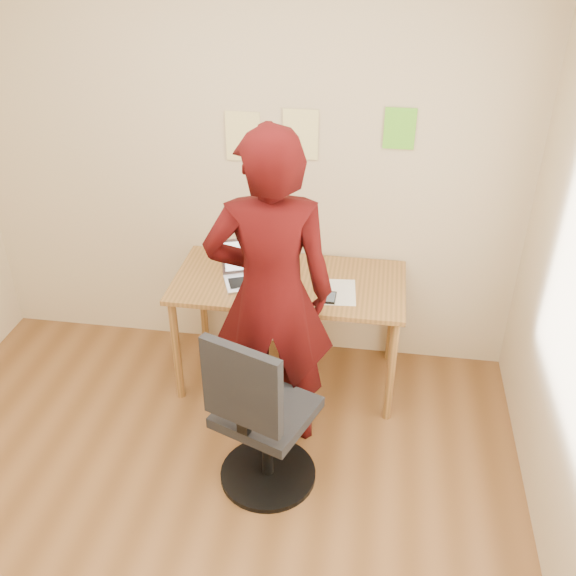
% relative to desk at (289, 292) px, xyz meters
% --- Properties ---
extents(room, '(3.58, 3.58, 2.78)m').
position_rel_desk_xyz_m(room, '(-0.35, -1.38, 0.70)').
color(room, brown).
rests_on(room, ground).
extents(desk, '(1.40, 0.70, 0.74)m').
position_rel_desk_xyz_m(desk, '(0.00, 0.00, 0.00)').
color(desk, '#9D6B36').
rests_on(desk, ground).
extents(laptop, '(0.39, 0.37, 0.22)m').
position_rel_desk_xyz_m(laptop, '(-0.24, -0.01, 0.14)').
color(laptop, silver).
rests_on(laptop, desk).
extents(paper_sheet, '(0.23, 0.31, 0.00)m').
position_rel_desk_xyz_m(paper_sheet, '(0.30, -0.09, 0.09)').
color(paper_sheet, white).
rests_on(paper_sheet, desk).
extents(phone, '(0.07, 0.13, 0.01)m').
position_rel_desk_xyz_m(phone, '(0.27, -0.17, 0.09)').
color(phone, black).
rests_on(phone, desk).
extents(wall_note_left, '(0.21, 0.00, 0.30)m').
position_rel_desk_xyz_m(wall_note_left, '(-0.34, 0.36, 0.85)').
color(wall_note_left, '#FDEF97').
rests_on(wall_note_left, room).
extents(wall_note_mid, '(0.21, 0.00, 0.30)m').
position_rel_desk_xyz_m(wall_note_mid, '(0.01, 0.36, 0.88)').
color(wall_note_mid, '#FDEF97').
rests_on(wall_note_mid, room).
extents(wall_note_right, '(0.18, 0.00, 0.24)m').
position_rel_desk_xyz_m(wall_note_right, '(0.59, 0.36, 0.94)').
color(wall_note_right, '#6BDB31').
rests_on(wall_note_right, room).
extents(office_chair, '(0.57, 0.58, 1.01)m').
position_rel_desk_xyz_m(office_chair, '(-0.01, -0.93, -0.22)').
color(office_chair, black).
rests_on(office_chair, ground).
extents(person, '(0.75, 0.56, 1.87)m').
position_rel_desk_xyz_m(person, '(-0.02, -0.50, 0.28)').
color(person, '#3A0708').
rests_on(person, ground).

